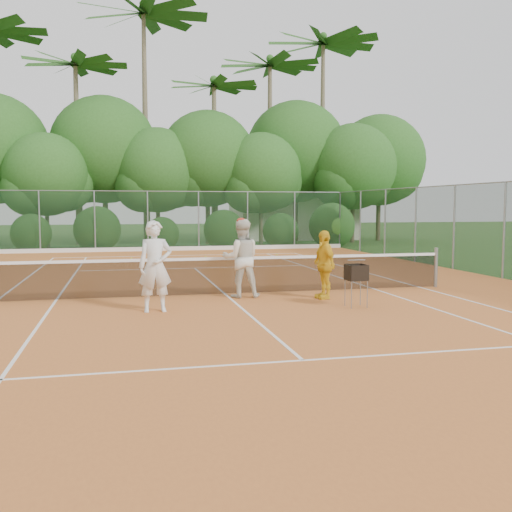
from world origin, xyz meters
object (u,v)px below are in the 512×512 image
(player_white, at_px, (155,266))
(player_yellow, at_px, (324,265))
(player_center_grp, at_px, (241,258))
(ball_hopper, at_px, (356,273))

(player_white, xyz_separation_m, player_yellow, (4.09, 0.82, -0.14))
(player_yellow, bearing_deg, player_center_grp, -115.10)
(player_yellow, xyz_separation_m, ball_hopper, (0.29, -1.28, -0.07))
(ball_hopper, bearing_deg, player_yellow, 102.80)
(player_white, height_order, player_center_grp, player_center_grp)
(player_center_grp, bearing_deg, ball_hopper, -41.41)
(player_center_grp, xyz_separation_m, ball_hopper, (2.21, -1.95, -0.21))
(player_center_grp, bearing_deg, player_yellow, -19.28)
(player_white, distance_m, player_center_grp, 2.64)
(player_white, height_order, player_yellow, player_white)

